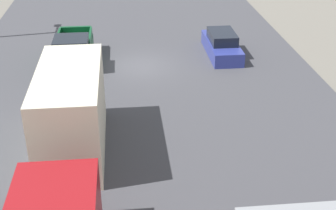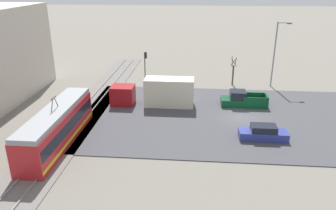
{
  "view_description": "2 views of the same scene",
  "coord_description": "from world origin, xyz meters",
  "views": [
    {
      "loc": [
        0.86,
        25.26,
        10.55
      ],
      "look_at": [
        -0.57,
        11.44,
        3.37
      ],
      "focal_mm": 50.0,
      "sensor_mm": 36.0,
      "label": 1
    },
    {
      "loc": [
        -34.79,
        5.38,
        14.91
      ],
      "look_at": [
        -3.59,
        8.13,
        2.68
      ],
      "focal_mm": 35.0,
      "sensor_mm": 36.0,
      "label": 2
    }
  ],
  "objects": [
    {
      "name": "ground_plane",
      "position": [
        0.0,
        0.0,
        0.0
      ],
      "size": [
        320.0,
        320.0,
        0.0
      ],
      "primitive_type": "plane",
      "color": "slate"
    },
    {
      "name": "sedan_car_0",
      "position": [
        -5.2,
        -1.39,
        0.67
      ],
      "size": [
        1.74,
        4.68,
        1.43
      ],
      "rotation": [
        0.0,
        0.0,
        3.14
      ],
      "color": "navy",
      "rests_on": "ground"
    },
    {
      "name": "road_surface",
      "position": [
        0.0,
        0.0,
        0.04
      ],
      "size": [
        19.94,
        36.51,
        0.08
      ],
      "color": "#424247",
      "rests_on": "ground"
    },
    {
      "name": "pickup_truck",
      "position": [
        3.71,
        -0.53,
        0.79
      ],
      "size": [
        2.07,
        5.61,
        1.88
      ],
      "color": "#0C4723",
      "rests_on": "ground"
    },
    {
      "name": "box_truck",
      "position": [
        3.01,
        9.96,
        1.66
      ],
      "size": [
        2.47,
        10.2,
        3.43
      ],
      "color": "maroon",
      "rests_on": "ground"
    }
  ]
}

